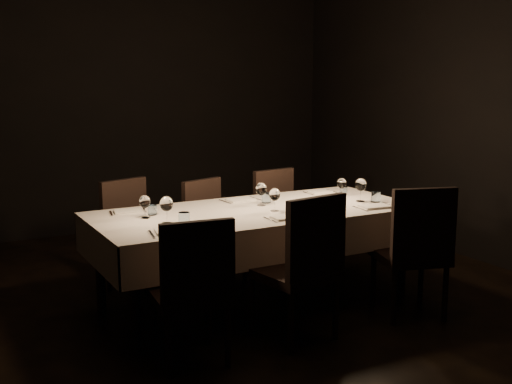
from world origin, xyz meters
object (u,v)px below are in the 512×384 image
chair_far_left (132,229)px  chair_far_right (281,215)px  chair_near_center (303,262)px  chair_far_center (210,225)px  dining_table (256,219)px  chair_near_right (415,246)px  chair_near_left (193,285)px

chair_far_left → chair_far_right: size_ratio=1.00×
chair_near_center → chair_far_left: bearing=-77.7°
chair_near_center → chair_far_center: chair_near_center is taller
chair_far_left → chair_far_center: size_ratio=1.04×
chair_near_center → chair_far_right: (0.75, 1.54, -0.04)m
chair_far_left → chair_far_right: 1.40m
chair_far_center → chair_far_right: 0.72m
dining_table → chair_near_center: bearing=-95.5°
chair_far_center → chair_far_right: bearing=-18.6°
chair_near_center → chair_far_center: (0.03, 1.55, -0.06)m
chair_far_right → chair_near_right: bearing=-89.6°
chair_near_right → chair_far_right: size_ratio=1.09×
dining_table → chair_near_right: 1.21m
chair_near_left → chair_near_center: (0.79, -0.00, 0.03)m
chair_near_right → chair_far_left: size_ratio=1.08×
chair_far_right → chair_near_left: bearing=-142.2°
dining_table → chair_far_center: chair_far_center is taller
chair_near_right → chair_far_left: (-1.61, 1.66, -0.04)m
chair_near_center → chair_far_left: 1.76m
chair_near_right → chair_near_left: bearing=16.3°
chair_near_left → chair_near_center: bearing=-174.1°
chair_near_left → chair_far_right: bearing=-129.0°
chair_near_left → chair_near_right: 1.75m
chair_near_left → chair_far_left: bearing=-89.0°
chair_far_left → chair_far_center: bearing=-25.6°
chair_far_left → chair_far_right: bearing=-21.8°
dining_table → chair_far_center: size_ratio=2.85×
chair_near_center → chair_near_right: bearing=168.8°
chair_near_center → chair_near_right: chair_near_center is taller
chair_far_center → chair_far_right: size_ratio=0.96×
chair_far_center → chair_near_right: bearing=-77.9°
chair_near_center → chair_near_left: bearing=-9.6°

